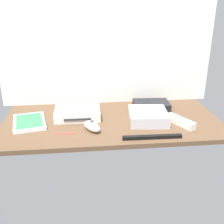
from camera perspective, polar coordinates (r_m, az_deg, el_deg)
The scene contains 11 objects.
ground_plane at distance 124.13cm, azimuth -0.00°, elevation -2.14°, with size 100.00×48.00×2.00cm, color brown.
back_wall at distance 138.77cm, azimuth -1.11°, elevation 14.68°, with size 110.00×1.20×64.00cm, color white.
game_console at distance 127.36cm, azimuth -7.38°, elevation -0.11°, with size 21.02×16.52×4.40cm.
mini_computer at distance 122.25cm, azimuth 7.73°, elevation -0.89°, with size 18.48×18.48×5.30cm.
game_case at distance 125.14cm, azimuth -17.31°, elevation -2.12°, with size 17.23×21.40×1.56cm.
network_router at distance 138.65cm, azimuth 8.39°, elevation 1.50°, with size 18.61×13.07×3.40cm.
remote_wand at distance 122.45cm, azimuth 14.41°, elevation -1.95°, with size 10.17×14.74×3.40cm.
remote_nunchuk at distance 112.96cm, azimuth -4.32°, elevation -3.08°, with size 9.15×10.78×5.10cm.
remote_classic_pad at distance 125.35cm, azimuth -7.63°, elevation 1.08°, with size 15.08×9.31×2.40cm.
sensor_bar at distance 108.04cm, azimuth 8.61°, elevation -5.32°, with size 24.00×1.80×1.40cm, color black.
stylus_pen at distance 112.58cm, azimuth -10.09°, elevation -4.43°, with size 0.70×0.70×9.00cm, color red.
Camera 1 is at (-11.95, -112.46, 50.17)cm, focal length 42.71 mm.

